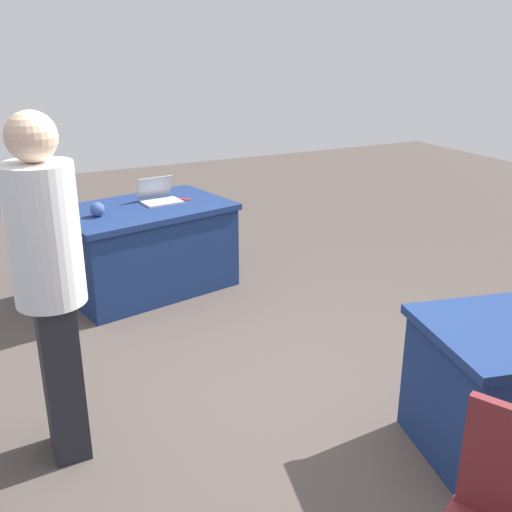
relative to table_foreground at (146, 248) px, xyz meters
name	(u,v)px	position (x,y,z in m)	size (l,w,h in m)	color
ground_plane	(287,407)	(-0.20, 2.14, -0.37)	(14.40, 14.40, 0.00)	#4C423D
table_foreground	(146,248)	(0.00, 0.00, 0.00)	(1.56, 1.17, 0.74)	navy
person_presenter	(49,276)	(1.03, 1.95, 0.64)	(0.35, 0.35, 1.80)	#26262D
laptop_silver	(160,197)	(-0.17, -0.08, 0.41)	(0.34, 0.32, 0.21)	silver
yarn_ball	(97,209)	(0.41, 0.12, 0.43)	(0.11, 0.11, 0.11)	#3F5999
scissors_red	(181,199)	(-0.36, -0.08, 0.37)	(0.18, 0.04, 0.01)	red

